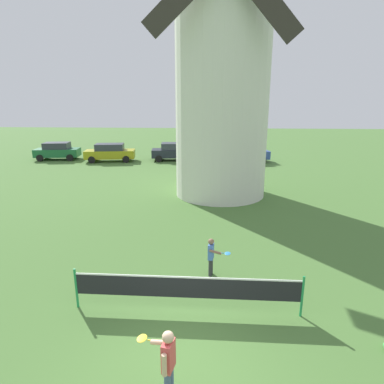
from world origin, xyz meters
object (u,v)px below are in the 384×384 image
parked_car_mustard (110,152)px  parked_car_black (174,151)px  player_far (212,255)px  parked_car_green (57,151)px  player_near (167,361)px  parked_car_blue (243,153)px  windmill (223,52)px  tennis_net (187,287)px

parked_car_mustard → parked_car_black: size_ratio=1.10×
player_far → parked_car_green: (-14.16, 19.76, 0.13)m
player_near → parked_car_blue: 24.28m
windmill → player_far: (-0.40, -9.21, -6.93)m
player_far → parked_car_black: 20.43m
parked_car_mustard → parked_car_blue: 11.73m
parked_car_green → parked_car_black: bearing=1.9°
parked_car_blue → parked_car_black: bearing=175.7°
player_near → parked_car_mustard: 25.03m
parked_car_black → parked_car_blue: (6.15, -0.46, 0.00)m
player_far → parked_car_blue: 19.83m
parked_car_mustard → parked_car_blue: bearing=2.2°
player_far → windmill: bearing=87.5°
parked_car_blue → windmill: bearing=-101.9°
player_near → parked_car_black: 24.67m
tennis_net → player_near: (-0.13, -2.53, 0.10)m
windmill → player_near: size_ratio=10.62×
tennis_net → parked_car_blue: size_ratio=1.26×
windmill → player_near: bearing=-94.8°
tennis_net → parked_car_black: (-2.94, 21.98, 0.12)m
tennis_net → player_far: bearing=72.0°
tennis_net → windmill: bearing=84.8°
tennis_net → parked_car_mustard: (-8.51, 21.06, 0.12)m
parked_car_green → parked_car_black: 10.62m
player_near → player_far: bearing=80.4°
tennis_net → parked_car_mustard: bearing=112.0°
parked_car_green → parked_car_mustard: same height
player_near → parked_car_blue: parked_car_blue is taller
windmill → parked_car_mustard: size_ratio=3.30×
player_near → player_far: 4.46m
windmill → parked_car_green: windmill is taller
parked_car_mustard → parked_car_black: bearing=9.4°
player_near → parked_car_mustard: (-8.37, 23.59, 0.02)m
player_far → tennis_net: bearing=-108.0°
player_far → parked_car_blue: bearing=82.4°
tennis_net → parked_car_blue: (3.21, 21.52, 0.12)m
windmill → parked_car_blue: windmill is taller
player_near → parked_car_green: bearing=119.1°
player_far → parked_car_black: parked_car_black is taller
player_far → parked_car_blue: size_ratio=0.26×
parked_car_black → parked_car_blue: 6.17m
player_far → parked_car_mustard: bearing=115.4°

